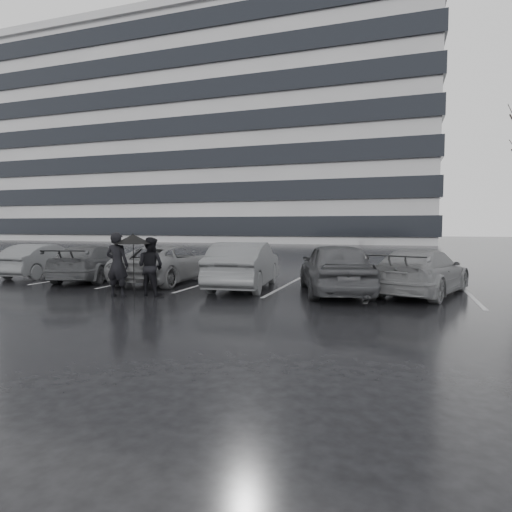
{
  "coord_description": "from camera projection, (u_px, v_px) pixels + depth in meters",
  "views": [
    {
      "loc": [
        4.19,
        -11.25,
        2.0
      ],
      "look_at": [
        0.09,
        1.0,
        1.1
      ],
      "focal_mm": 30.0,
      "sensor_mm": 36.0,
      "label": 1
    }
  ],
  "objects": [
    {
      "name": "ground",
      "position": [
        242.0,
        297.0,
        12.11
      ],
      "size": [
        160.0,
        160.0,
        0.0
      ],
      "primitive_type": "plane",
      "color": "black",
      "rests_on": "ground"
    },
    {
      "name": "office_building",
      "position": [
        215.0,
        143.0,
        63.48
      ],
      "size": [
        61.0,
        26.0,
        29.0
      ],
      "color": "#98989B",
      "rests_on": "ground"
    },
    {
      "name": "car_main",
      "position": [
        335.0,
        268.0,
        12.72
      ],
      "size": [
        3.06,
        4.86,
        1.54
      ],
      "primitive_type": "imported",
      "rotation": [
        0.0,
        0.0,
        3.44
      ],
      "color": "black",
      "rests_on": "ground"
    },
    {
      "name": "car_west_a",
      "position": [
        245.0,
        265.0,
        13.84
      ],
      "size": [
        2.12,
        4.69,
        1.49
      ],
      "primitive_type": "imported",
      "rotation": [
        0.0,
        0.0,
        3.26
      ],
      "color": "#323235",
      "rests_on": "ground"
    },
    {
      "name": "car_west_b",
      "position": [
        167.0,
        264.0,
        15.38
      ],
      "size": [
        2.29,
        4.79,
        1.32
      ],
      "primitive_type": "imported",
      "rotation": [
        0.0,
        0.0,
        3.16
      ],
      "color": "#4A4A4D",
      "rests_on": "ground"
    },
    {
      "name": "car_west_c",
      "position": [
        93.0,
        263.0,
        15.92
      ],
      "size": [
        2.9,
        4.75,
        1.29
      ],
      "primitive_type": "imported",
      "rotation": [
        0.0,
        0.0,
        3.41
      ],
      "color": "black",
      "rests_on": "ground"
    },
    {
      "name": "car_west_d",
      "position": [
        43.0,
        260.0,
        17.08
      ],
      "size": [
        1.8,
        4.04,
        1.29
      ],
      "primitive_type": "imported",
      "rotation": [
        0.0,
        0.0,
        3.26
      ],
      "color": "#323235",
      "rests_on": "ground"
    },
    {
      "name": "car_east",
      "position": [
        422.0,
        272.0,
        12.51
      ],
      "size": [
        3.27,
        4.96,
        1.34
      ],
      "primitive_type": "imported",
      "rotation": [
        0.0,
        0.0,
        2.81
      ],
      "color": "#4A4A4D",
      "rests_on": "ground"
    },
    {
      "name": "pedestrian_left",
      "position": [
        117.0,
        264.0,
        12.14
      ],
      "size": [
        0.7,
        0.49,
        1.84
      ],
      "primitive_type": "imported",
      "rotation": [
        0.0,
        0.0,
        3.21
      ],
      "color": "black",
      "rests_on": "ground"
    },
    {
      "name": "pedestrian_right",
      "position": [
        151.0,
        266.0,
        12.31
      ],
      "size": [
        0.86,
        0.69,
        1.69
      ],
      "primitive_type": "imported",
      "rotation": [
        0.0,
        0.0,
        3.08
      ],
      "color": "black",
      "rests_on": "ground"
    },
    {
      "name": "umbrella",
      "position": [
        133.0,
        239.0,
        12.15
      ],
      "size": [
        1.06,
        1.06,
        1.8
      ],
      "color": "black",
      "rests_on": "ground"
    },
    {
      "name": "stall_stripes",
      "position": [
        245.0,
        284.0,
        14.73
      ],
      "size": [
        19.72,
        5.0,
        0.0
      ],
      "color": "#A2A2A5",
      "rests_on": "ground"
    }
  ]
}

